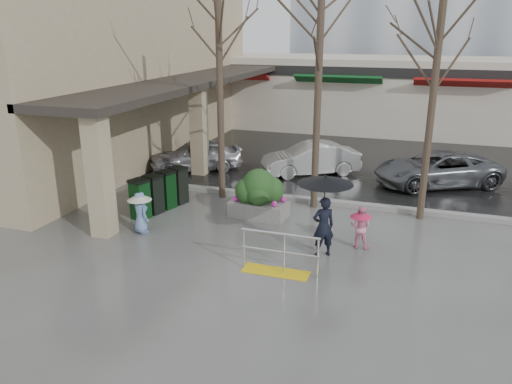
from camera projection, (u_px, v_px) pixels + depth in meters
The scene contains 20 objects.
ground at pixel (241, 245), 13.34m from camera, with size 120.00×120.00×0.00m, color #51514F.
street_asphalt at pixel (354, 116), 33.19m from camera, with size 120.00×36.00×0.01m, color black.
curb at pixel (281, 197), 16.93m from camera, with size 120.00×0.30×0.15m, color gray.
near_building at pixel (110, 65), 21.99m from camera, with size 6.00×18.00×8.00m, color tan.
canopy_slab at pixel (198, 76), 20.86m from camera, with size 2.80×18.00×0.25m, color #2D2823.
pillar_front at pixel (99, 175), 13.51m from camera, with size 0.55×0.55×3.50m, color tan.
pillar_back at pixel (199, 131), 19.37m from camera, with size 0.55×0.55×3.50m, color tan.
storefront_row at pixel (381, 93), 28.33m from camera, with size 34.00×6.74×4.00m.
handrail at pixel (278, 258), 11.74m from camera, with size 1.90×0.50×1.03m.
tree_west at pixel (219, 43), 15.60m from camera, with size 3.20×3.20×6.80m.
tree_midwest at pixel (320, 39), 14.60m from camera, with size 3.20×3.20×7.00m.
tree_mideast at pixel (438, 54), 13.74m from camera, with size 3.20×3.20×6.50m.
woman at pixel (324, 203), 12.34m from camera, with size 1.40×1.40×2.13m.
child_pink at pixel (360, 225), 13.04m from camera, with size 0.58×0.57×1.14m.
child_blue at pixel (140, 209), 13.98m from camera, with size 0.69×0.69×1.20m.
planter at pixel (259, 194), 15.18m from camera, with size 1.80×1.05×1.52m.
news_boxes at pixel (160, 192), 15.75m from camera, with size 1.08×2.25×1.23m.
car_a at pixel (196, 155), 20.24m from camera, with size 1.49×3.70×1.26m, color #AAAAAF.
car_b at pixel (311, 159), 19.67m from camera, with size 1.33×3.82×1.26m, color silver.
car_c at pixel (437, 169), 18.26m from camera, with size 2.09×4.53×1.26m, color #585B60.
Camera 1 is at (4.20, -11.49, 5.52)m, focal length 35.00 mm.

